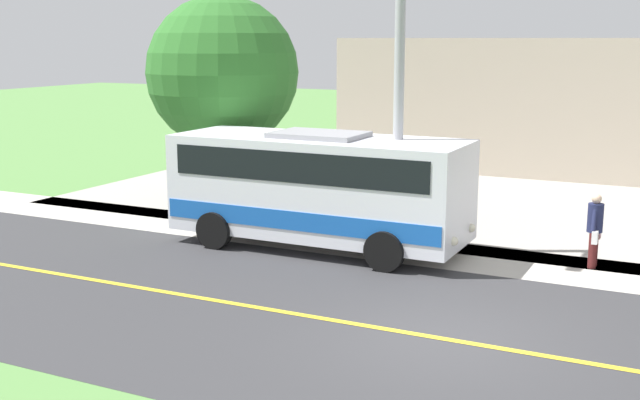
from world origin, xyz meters
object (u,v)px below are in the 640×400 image
shuttle_bus_front (319,184)px  tree_curbside (222,73)px  pedestrian_with_bags (595,228)px  street_light_pole (397,71)px

shuttle_bus_front → tree_curbside: (-2.85, -4.52, 2.46)m
pedestrian_with_bags → tree_curbside: (-1.76, -10.74, 3.12)m
pedestrian_with_bags → tree_curbside: bearing=-99.3°
pedestrian_with_bags → tree_curbside: size_ratio=0.27×
pedestrian_with_bags → street_light_pole: street_light_pole is taller
shuttle_bus_front → street_light_pole: 3.28m
pedestrian_with_bags → street_light_pole: size_ratio=0.21×
shuttle_bus_front → street_light_pole: size_ratio=0.94×
shuttle_bus_front → street_light_pole: (-0.32, 1.82, 2.71)m
pedestrian_with_bags → street_light_pole: bearing=-80.1°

